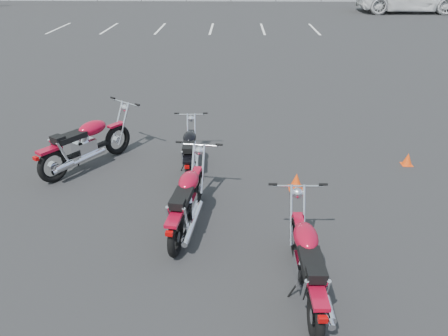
{
  "coord_description": "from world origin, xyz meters",
  "views": [
    {
      "loc": [
        0.37,
        -6.4,
        4.17
      ],
      "look_at": [
        0.2,
        0.6,
        0.65
      ],
      "focal_mm": 35.0,
      "sensor_mm": 36.0,
      "label": 1
    }
  ],
  "objects_px": {
    "motorcycle_third_red": "(187,201)",
    "motorcycle_second_black": "(190,151)",
    "motorcycle_front_red": "(86,144)",
    "motorcycle_rear_red": "(307,263)"
  },
  "relations": [
    {
      "from": "motorcycle_third_red",
      "to": "motorcycle_second_black",
      "type": "bearing_deg",
      "value": 94.18
    },
    {
      "from": "motorcycle_second_black",
      "to": "motorcycle_front_red",
      "type": "bearing_deg",
      "value": 178.58
    },
    {
      "from": "motorcycle_third_red",
      "to": "motorcycle_rear_red",
      "type": "distance_m",
      "value": 2.31
    },
    {
      "from": "motorcycle_second_black",
      "to": "motorcycle_third_red",
      "type": "distance_m",
      "value": 2.14
    },
    {
      "from": "motorcycle_second_black",
      "to": "motorcycle_rear_red",
      "type": "height_order",
      "value": "motorcycle_rear_red"
    },
    {
      "from": "motorcycle_front_red",
      "to": "motorcycle_rear_red",
      "type": "xyz_separation_m",
      "value": [
        4.06,
        -3.72,
        -0.04
      ]
    },
    {
      "from": "motorcycle_third_red",
      "to": "motorcycle_front_red",
      "type": "bearing_deg",
      "value": 136.83
    },
    {
      "from": "motorcycle_third_red",
      "to": "motorcycle_rear_red",
      "type": "xyz_separation_m",
      "value": [
        1.73,
        -1.53,
        0.01
      ]
    },
    {
      "from": "motorcycle_third_red",
      "to": "motorcycle_rear_red",
      "type": "bearing_deg",
      "value": -41.53
    },
    {
      "from": "motorcycle_front_red",
      "to": "motorcycle_second_black",
      "type": "height_order",
      "value": "motorcycle_front_red"
    }
  ]
}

